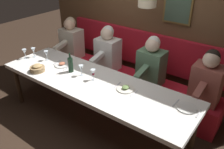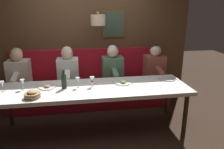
{
  "view_description": "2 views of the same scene",
  "coord_description": "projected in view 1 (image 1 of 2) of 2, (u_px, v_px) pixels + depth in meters",
  "views": [
    {
      "loc": [
        -2.15,
        -1.93,
        2.43
      ],
      "look_at": [
        0.05,
        -0.29,
        0.92
      ],
      "focal_mm": 37.98,
      "sensor_mm": 36.0,
      "label": 1
    },
    {
      "loc": [
        -3.21,
        0.22,
        1.95
      ],
      "look_at": [
        0.05,
        -0.29,
        0.92
      ],
      "focal_mm": 35.13,
      "sensor_mm": 36.0,
      "label": 2
    }
  ],
  "objects": [
    {
      "name": "dining_table",
      "position": [
        93.0,
        85.0,
        3.36
      ],
      "size": [
        0.9,
        2.99,
        0.74
      ],
      "color": "white",
      "rests_on": "ground_plane"
    },
    {
      "name": "diner_nearest",
      "position": [
        207.0,
        79.0,
        3.23
      ],
      "size": [
        0.6,
        0.4,
        0.79
      ],
      "color": "#934C42",
      "rests_on": "banquette_bench"
    },
    {
      "name": "wine_glass_4",
      "position": [
        93.0,
        73.0,
        3.31
      ],
      "size": [
        0.07,
        0.07,
        0.16
      ],
      "color": "silver",
      "rests_on": "dining_table"
    },
    {
      "name": "diner_middle",
      "position": [
        108.0,
        50.0,
        4.14
      ],
      "size": [
        0.6,
        0.4,
        0.79
      ],
      "color": "white",
      "rests_on": "banquette_bench"
    },
    {
      "name": "wine_glass_0",
      "position": [
        46.0,
        54.0,
        3.89
      ],
      "size": [
        0.07,
        0.07,
        0.16
      ],
      "color": "silver",
      "rests_on": "dining_table"
    },
    {
      "name": "back_wall_panel",
      "position": [
        148.0,
        15.0,
        4.06
      ],
      "size": [
        0.59,
        4.39,
        2.9
      ],
      "color": "brown",
      "rests_on": "ground_plane"
    },
    {
      "name": "wine_bottle",
      "position": [
        71.0,
        65.0,
        3.53
      ],
      "size": [
        0.08,
        0.08,
        0.3
      ],
      "color": "black",
      "rests_on": "dining_table"
    },
    {
      "name": "place_setting_2",
      "position": [
        62.0,
        65.0,
        3.76
      ],
      "size": [
        0.24,
        0.32,
        0.05
      ],
      "color": "silver",
      "rests_on": "dining_table"
    },
    {
      "name": "place_setting_0",
      "position": [
        187.0,
        108.0,
        2.77
      ],
      "size": [
        0.24,
        0.31,
        0.01
      ],
      "color": "silver",
      "rests_on": "dining_table"
    },
    {
      "name": "wine_glass_2",
      "position": [
        25.0,
        52.0,
        3.95
      ],
      "size": [
        0.07,
        0.07,
        0.16
      ],
      "color": "silver",
      "rests_on": "dining_table"
    },
    {
      "name": "place_setting_1",
      "position": [
        126.0,
        88.0,
        3.14
      ],
      "size": [
        0.24,
        0.32,
        0.05
      ],
      "color": "silver",
      "rests_on": "dining_table"
    },
    {
      "name": "wine_glass_1",
      "position": [
        81.0,
        68.0,
        3.42
      ],
      "size": [
        0.07,
        0.07,
        0.16
      ],
      "color": "silver",
      "rests_on": "dining_table"
    },
    {
      "name": "diner_far",
      "position": [
        71.0,
        39.0,
        4.61
      ],
      "size": [
        0.6,
        0.4,
        0.79
      ],
      "color": "beige",
      "rests_on": "banquette_bench"
    },
    {
      "name": "ground_plane",
      "position": [
        95.0,
        122.0,
        3.69
      ],
      "size": [
        12.0,
        12.0,
        0.0
      ],
      "primitive_type": "plane",
      "color": "#332319"
    },
    {
      "name": "bread_bowl",
      "position": [
        37.0,
        68.0,
        3.57
      ],
      "size": [
        0.22,
        0.22,
        0.12
      ],
      "color": "#9E7F56",
      "rests_on": "dining_table"
    },
    {
      "name": "banquette_bench",
      "position": [
        127.0,
        86.0,
        4.21
      ],
      "size": [
        0.52,
        3.19,
        0.45
      ],
      "primitive_type": "cube",
      "color": "red",
      "rests_on": "ground_plane"
    },
    {
      "name": "diner_near",
      "position": [
        151.0,
        62.0,
        3.69
      ],
      "size": [
        0.6,
        0.4,
        0.79
      ],
      "color": "#567A5B",
      "rests_on": "banquette_bench"
    },
    {
      "name": "wine_glass_3",
      "position": [
        33.0,
        50.0,
        4.0
      ],
      "size": [
        0.07,
        0.07,
        0.16
      ],
      "color": "silver",
      "rests_on": "dining_table"
    }
  ]
}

